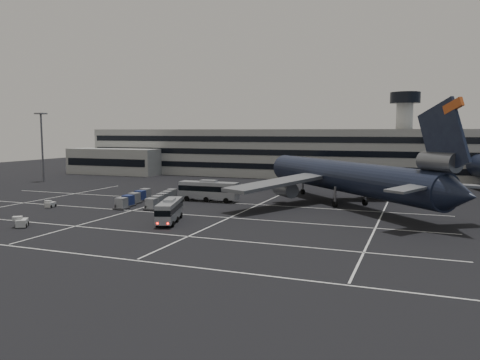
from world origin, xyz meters
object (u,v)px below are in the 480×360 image
at_px(uld_cluster, 148,199).
at_px(tug_a, 50,204).
at_px(trijet_main, 346,177).
at_px(bus_near, 170,209).
at_px(bus_far, 209,190).

bearing_deg(uld_cluster, tug_a, -144.51).
xyz_separation_m(trijet_main, bus_near, (-21.93, -25.70, -3.33)).
height_order(bus_far, uld_cluster, bus_far).
height_order(trijet_main, uld_cluster, trijet_main).
xyz_separation_m(bus_far, tug_a, (-23.23, -16.75, -1.69)).
xyz_separation_m(bus_near, uld_cluster, (-12.63, 14.23, -0.94)).
height_order(trijet_main, tug_a, trijet_main).
distance_m(bus_near, uld_cluster, 19.05).
bearing_deg(uld_cluster, trijet_main, 18.37).
distance_m(bus_far, uld_cluster, 11.56).
height_order(bus_near, bus_far, bus_far).
bearing_deg(bus_near, trijet_main, 31.04).
relative_size(tug_a, uld_cluster, 0.13).
bearing_deg(trijet_main, bus_near, -173.19).
bearing_deg(bus_far, uld_cluster, 125.18).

